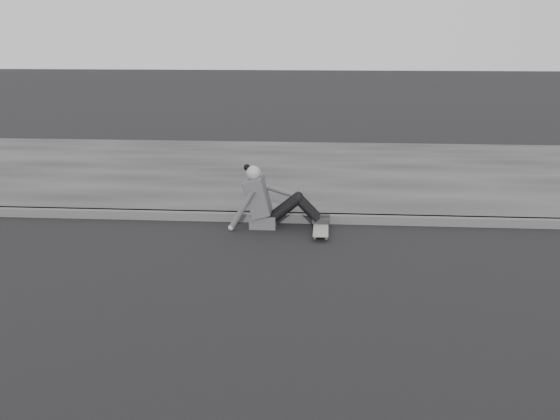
% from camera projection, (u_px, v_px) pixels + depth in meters
% --- Properties ---
extents(ground, '(80.00, 80.00, 0.00)m').
position_uv_depth(ground, '(401.00, 299.00, 6.31)').
color(ground, black).
rests_on(ground, ground).
extents(curb, '(24.00, 0.16, 0.12)m').
position_uv_depth(curb, '(381.00, 220.00, 8.77)').
color(curb, '#4D4D4D').
rests_on(curb, ground).
extents(sidewalk, '(24.00, 6.00, 0.12)m').
position_uv_depth(sidewalk, '(368.00, 173.00, 11.66)').
color(sidewalk, '#353535').
rests_on(sidewalk, ground).
extents(skateboard, '(0.20, 0.78, 0.09)m').
position_uv_depth(skateboard, '(321.00, 228.00, 8.34)').
color(skateboard, gray).
rests_on(skateboard, ground).
extents(seated_woman, '(1.38, 0.46, 0.88)m').
position_uv_depth(seated_woman, '(268.00, 202.00, 8.55)').
color(seated_woman, '#48484A').
rests_on(seated_woman, ground).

